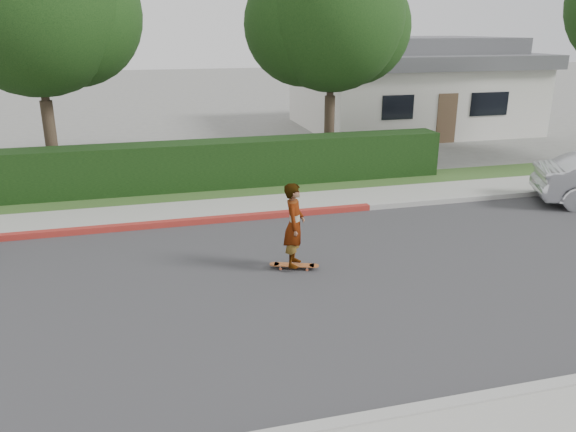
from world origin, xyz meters
name	(u,v)px	position (x,y,z in m)	size (l,w,h in m)	color
ground	(400,274)	(0.00, 0.00, 0.00)	(120.00, 120.00, 0.00)	slate
road	(400,274)	(0.00, 0.00, 0.01)	(60.00, 8.00, 0.01)	#2D2D30
curb_near	(533,391)	(0.00, -4.10, 0.07)	(60.00, 0.20, 0.15)	#9E9E99
curb_far	(334,210)	(0.00, 4.10, 0.07)	(60.00, 0.20, 0.15)	#9E9E99
curb_red_section	(143,226)	(-5.00, 4.10, 0.08)	(12.00, 0.21, 0.15)	maroon
sidewalk_far	(323,201)	(0.00, 5.00, 0.06)	(60.00, 1.60, 0.12)	gray
planting_strip	(307,187)	(0.00, 6.60, 0.05)	(60.00, 1.60, 0.10)	#2D4C1E
hedge	(207,166)	(-3.00, 7.20, 0.75)	(15.00, 1.00, 1.50)	black
tree_left	(34,8)	(-7.51, 8.69, 5.26)	(5.99, 5.21, 8.00)	#33261C
tree_center	(329,22)	(1.49, 9.19, 4.90)	(5.66, 4.84, 7.44)	#33261C
house	(410,84)	(8.00, 16.00, 2.10)	(10.60, 8.60, 4.30)	beige
skateboard	(294,265)	(-2.02, 0.78, 0.09)	(1.03, 0.54, 0.10)	#CD5D38
skateboarder	(294,225)	(-2.02, 0.78, 0.97)	(0.63, 0.42, 1.74)	white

